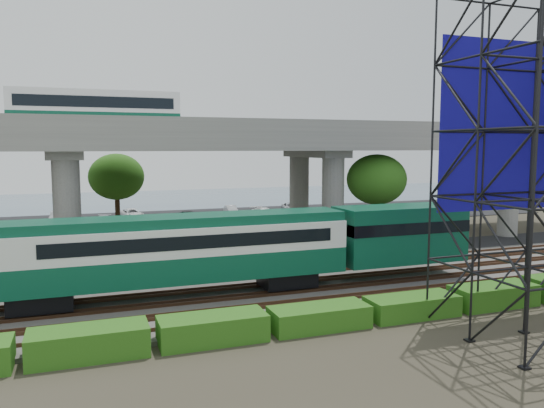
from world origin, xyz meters
name	(u,v)px	position (x,y,z in m)	size (l,w,h in m)	color
ground	(268,304)	(0.00, 0.00, 0.00)	(140.00, 140.00, 0.00)	#474233
ballast_bed	(256,293)	(0.00, 2.00, 0.10)	(90.00, 12.00, 0.20)	slate
service_road	(219,263)	(0.00, 10.50, 0.04)	(90.00, 5.00, 0.08)	black
parking_lot	(167,220)	(0.00, 34.00, 0.04)	(90.00, 18.00, 0.08)	black
harbor_water	(145,202)	(0.00, 56.00, 0.01)	(140.00, 40.00, 0.03)	#41536B
rail_tracks	(256,290)	(0.00, 2.00, 0.28)	(90.00, 9.52, 0.16)	#472D1E
commuter_train	(212,247)	(-2.50, 2.00, 2.88)	(29.30, 3.06, 4.30)	black
overpass	(193,148)	(-0.57, 16.00, 8.21)	(80.00, 12.00, 12.40)	#9E9B93
hedge_strip	(319,316)	(1.01, -4.30, 0.56)	(34.60, 1.80, 1.20)	#2C6216
trees	(141,182)	(-4.67, 16.17, 5.57)	(40.94, 16.94, 7.69)	#382314
suv	(111,262)	(-7.40, 10.26, 0.73)	(2.16, 4.68, 1.30)	black
parked_cars	(176,215)	(0.88, 33.43, 0.68)	(36.70, 9.58, 1.32)	silver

